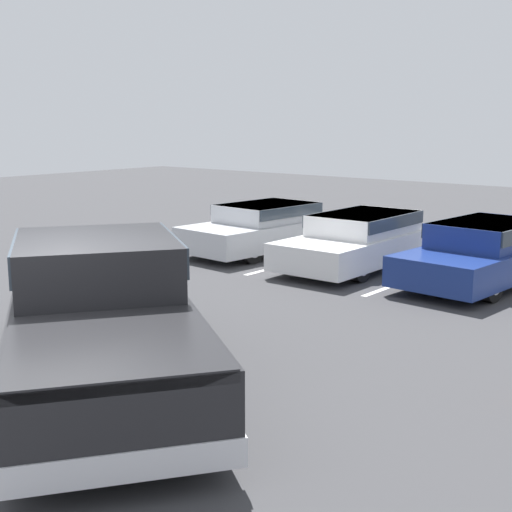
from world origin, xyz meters
TOP-DOWN VIEW (x-y plane):
  - ground_plane at (0.00, 0.00)m, footprint 60.00×60.00m
  - stall_stripe_a at (-5.46, 9.21)m, footprint 0.12×5.21m
  - stall_stripe_b at (-2.56, 9.21)m, footprint 0.12×5.21m
  - stall_stripe_c at (0.35, 9.21)m, footprint 0.12×5.21m
  - pickup_truck at (0.17, 0.63)m, footprint 6.21×5.20m
  - parked_sedan_a at (-3.96, 9.06)m, footprint 2.17×4.59m
  - parked_sedan_b at (-1.15, 9.03)m, footprint 1.87×4.80m
  - parked_sedan_c at (1.66, 9.15)m, footprint 2.15×4.73m
  - wheel_stop_curb at (0.24, 12.34)m, footprint 1.83×0.20m

SIDE VIEW (x-z plane):
  - ground_plane at x=0.00m, z-range 0.00..0.00m
  - stall_stripe_a at x=-5.46m, z-range 0.00..0.01m
  - stall_stripe_b at x=-2.56m, z-range 0.00..0.01m
  - stall_stripe_c at x=0.35m, z-range 0.00..0.01m
  - wheel_stop_curb at x=0.24m, z-range 0.00..0.14m
  - parked_sedan_b at x=-1.15m, z-range 0.04..1.25m
  - parked_sedan_a at x=-3.96m, z-range 0.04..1.25m
  - parked_sedan_c at x=1.66m, z-range 0.04..1.30m
  - pickup_truck at x=0.17m, z-range 0.00..1.83m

